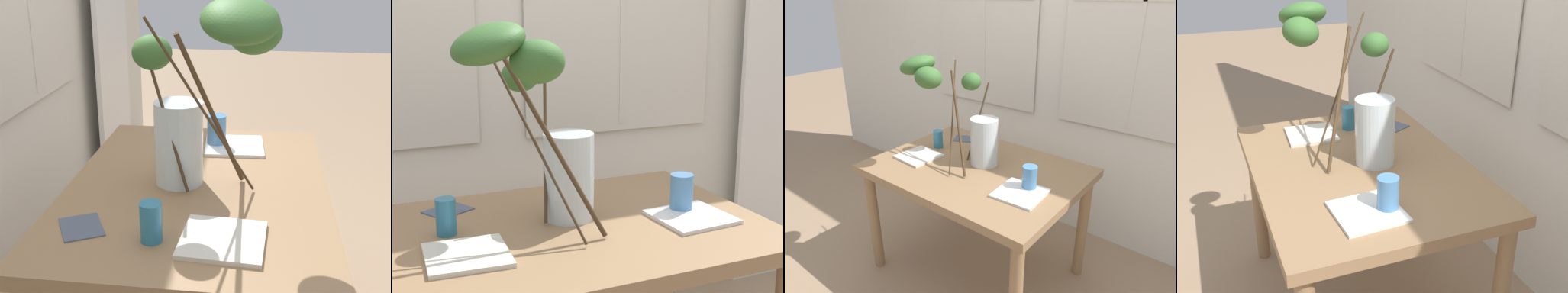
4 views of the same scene
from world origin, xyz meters
The scene contains 9 objects.
ground centered at (0.00, 0.00, 0.00)m, with size 14.00×14.00×0.00m, color #9E7F60.
back_wall_with_windows centered at (0.00, 0.88, 1.46)m, with size 5.29×0.14×2.91m.
dining_table centered at (0.00, 0.00, 0.65)m, with size 1.19×0.87×0.74m.
vase_with_branches centered at (-0.10, -0.01, 1.05)m, with size 0.53×0.48×0.66m.
drinking_glass_blue_left centered at (-0.39, 0.08, 0.80)m, with size 0.06×0.06×0.11m, color teal.
drinking_glass_blue_right centered at (0.37, -0.03, 0.81)m, with size 0.08×0.08×0.13m, color #4C84BC.
plate_square_left centered at (-0.37, -0.11, 0.75)m, with size 0.23×0.23×0.01m, color silver.
plate_square_right centered at (0.37, -0.10, 0.75)m, with size 0.23×0.23×0.01m, color white.
napkin_folded centered at (-0.34, 0.29, 0.75)m, with size 0.14×0.11×0.00m, color #4C566B.
Camera 3 is at (1.19, -1.47, 1.68)m, focal length 33.26 mm.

